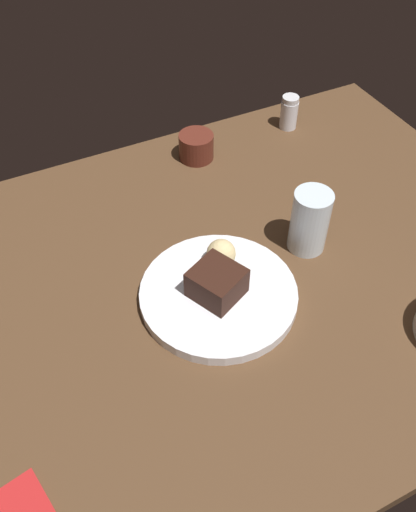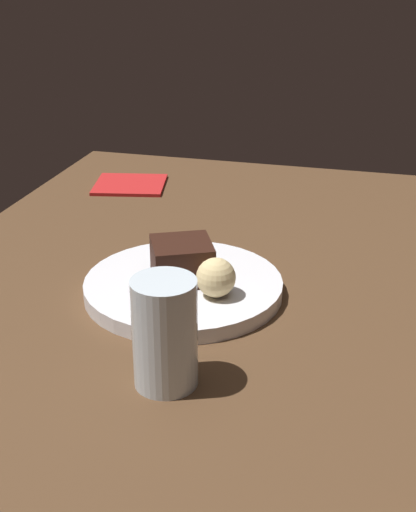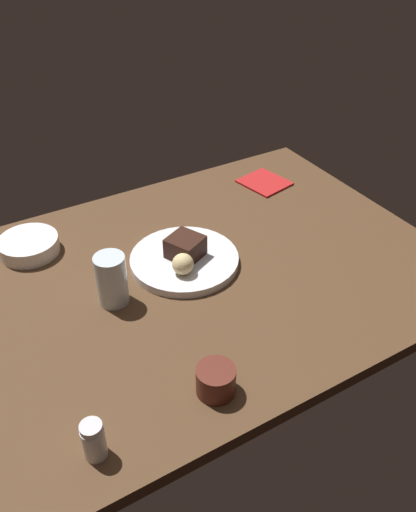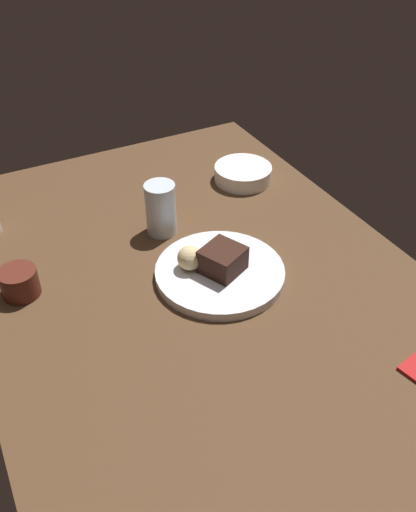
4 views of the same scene
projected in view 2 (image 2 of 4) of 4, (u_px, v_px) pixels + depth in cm
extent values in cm
cube|color=#4C331E|center=(210.00, 312.00, 87.68)|extent=(120.00, 84.00, 3.00)
cylinder|color=silver|center=(183.00, 287.00, 88.65)|extent=(25.55, 25.55, 1.94)
cube|color=black|center=(182.00, 260.00, 87.69)|extent=(9.74, 9.86, 5.02)
sphere|color=#DBC184|center=(216.00, 277.00, 83.39)|extent=(4.88, 4.88, 4.88)
cylinder|color=silver|center=(165.00, 333.00, 68.67)|extent=(6.62, 6.62, 11.72)
cube|color=#B21E1E|center=(130.00, 185.00, 127.91)|extent=(14.06, 14.88, 0.60)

